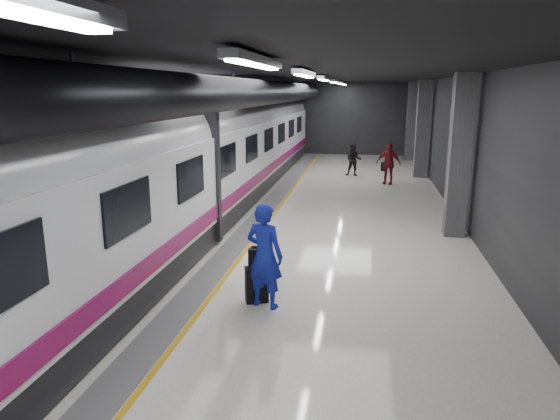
{
  "coord_description": "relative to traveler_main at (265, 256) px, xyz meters",
  "views": [
    {
      "loc": [
        2.0,
        -12.36,
        4.04
      ],
      "look_at": [
        0.1,
        -1.33,
        1.34
      ],
      "focal_mm": 32.0,
      "sensor_mm": 36.0,
      "label": 1
    }
  ],
  "objects": [
    {
      "name": "ground",
      "position": [
        -0.21,
        3.66,
        -1.02
      ],
      "size": [
        40.0,
        40.0,
        0.0
      ],
      "primitive_type": "plane",
      "color": "white",
      "rests_on": "ground"
    },
    {
      "name": "platform_hall",
      "position": [
        -0.5,
        4.62,
        2.52
      ],
      "size": [
        10.02,
        40.02,
        4.51
      ],
      "color": "black",
      "rests_on": "ground"
    },
    {
      "name": "train",
      "position": [
        -3.46,
        3.66,
        1.05
      ],
      "size": [
        3.05,
        38.0,
        4.05
      ],
      "color": "black",
      "rests_on": "ground"
    },
    {
      "name": "traveler_main",
      "position": [
        0.0,
        0.0,
        0.0
      ],
      "size": [
        0.86,
        0.69,
        2.04
      ],
      "primitive_type": "imported",
      "rotation": [
        0.0,
        0.0,
        2.83
      ],
      "color": "#1928BF",
      "rests_on": "ground"
    },
    {
      "name": "suitcase_main",
      "position": [
        -0.2,
        0.19,
        -0.67
      ],
      "size": [
        0.5,
        0.41,
        0.7
      ],
      "primitive_type": "cube",
      "rotation": [
        0.0,
        0.0,
        0.38
      ],
      "color": "black",
      "rests_on": "ground"
    },
    {
      "name": "shoulder_bag",
      "position": [
        -0.23,
        0.21,
        -0.13
      ],
      "size": [
        0.3,
        0.19,
        0.37
      ],
      "primitive_type": "cube",
      "rotation": [
        0.0,
        0.0,
        0.17
      ],
      "color": "black",
      "rests_on": "suitcase_main"
    },
    {
      "name": "traveler_far_a",
      "position": [
        1.23,
        15.38,
        -0.24
      ],
      "size": [
        0.8,
        0.65,
        1.56
      ],
      "primitive_type": "imported",
      "rotation": [
        0.0,
        0.0,
        -0.08
      ],
      "color": "black",
      "rests_on": "ground"
    },
    {
      "name": "traveler_far_b",
      "position": [
        2.78,
        13.49,
        -0.11
      ],
      "size": [
        1.15,
        0.7,
        1.83
      ],
      "primitive_type": "imported",
      "rotation": [
        0.0,
        0.0,
        -0.25
      ],
      "color": "maroon",
      "rests_on": "ground"
    },
    {
      "name": "suitcase_far",
      "position": [
        2.73,
        17.15,
        -0.8
      ],
      "size": [
        0.31,
        0.21,
        0.44
      ],
      "primitive_type": "cube",
      "rotation": [
        0.0,
        0.0,
        0.06
      ],
      "color": "black",
      "rests_on": "ground"
    }
  ]
}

